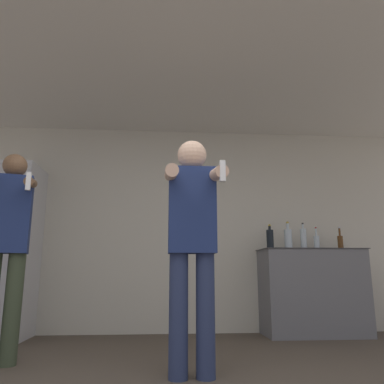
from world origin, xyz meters
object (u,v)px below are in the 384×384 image
bottle_short_whiskey (317,242)px  bottle_amber_bourbon (270,239)px  bottle_dark_rum (340,241)px  person_man_side (7,241)px  refrigerator (4,250)px  bottle_green_wine (304,238)px  bottle_clear_vodka (288,238)px  person_woman_foreground (192,234)px

bottle_short_whiskey → bottle_amber_bourbon: bottle_amber_bourbon is taller
bottle_dark_rum → person_man_side: size_ratio=0.16×
refrigerator → bottle_dark_rum: 3.93m
bottle_short_whiskey → refrigerator: bearing=-179.7°
bottle_green_wine → bottle_short_whiskey: size_ratio=1.19×
refrigerator → bottle_clear_vodka: bearing=0.4°
bottle_amber_bourbon → person_woman_foreground: size_ratio=0.17×
refrigerator → bottle_green_wine: 3.48m
refrigerator → person_woman_foreground: size_ratio=1.13×
bottle_amber_bourbon → person_man_side: (-2.56, -1.21, -0.15)m
bottle_clear_vodka → person_man_side: person_man_side is taller
refrigerator → person_woman_foreground: refrigerator is taller
bottle_green_wine → bottle_amber_bourbon: bottle_green_wine is taller
bottle_green_wine → refrigerator: bearing=-179.6°
bottle_short_whiskey → person_woman_foreground: (-1.64, -1.67, -0.09)m
refrigerator → bottle_clear_vodka: refrigerator is taller
bottle_clear_vodka → person_woman_foreground: person_woman_foreground is taller
bottle_short_whiskey → bottle_clear_vodka: (-0.35, -0.00, 0.04)m
bottle_amber_bourbon → bottle_dark_rum: (0.87, -0.00, -0.03)m
bottle_amber_bourbon → person_woman_foreground: (-1.07, -1.67, -0.12)m
bottle_clear_vodka → person_woman_foreground: (-1.29, -1.67, -0.13)m
bottle_green_wine → bottle_short_whiskey: bearing=0.0°
refrigerator → person_woman_foreground: 2.59m
person_man_side → bottle_green_wine: bearing=22.1°
bottle_short_whiskey → bottle_dark_rum: size_ratio=0.98×
bottle_dark_rum → person_man_side: 3.64m
bottle_green_wine → bottle_amber_bourbon: 0.41m
bottle_green_wine → bottle_dark_rum: 0.46m
refrigerator → bottle_amber_bourbon: (3.06, 0.02, 0.14)m
person_man_side → person_woman_foreground: bearing=-17.4°
bottle_dark_rum → person_man_side: (-3.43, -1.21, -0.12)m
bottle_amber_bourbon → person_woman_foreground: 1.99m
bottle_amber_bourbon → person_man_side: person_man_side is taller
refrigerator → bottle_dark_rum: size_ratio=7.08×
refrigerator → bottle_short_whiskey: refrigerator is taller
bottle_dark_rum → bottle_short_whiskey: bearing=180.0°
bottle_short_whiskey → bottle_clear_vodka: bottle_clear_vodka is taller
bottle_short_whiskey → bottle_dark_rum: 0.30m
bottle_amber_bourbon → person_man_side: 2.84m
bottle_green_wine → bottle_short_whiskey: (0.16, 0.00, -0.04)m
refrigerator → bottle_short_whiskey: 3.64m
refrigerator → bottle_clear_vodka: (3.28, 0.02, 0.15)m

